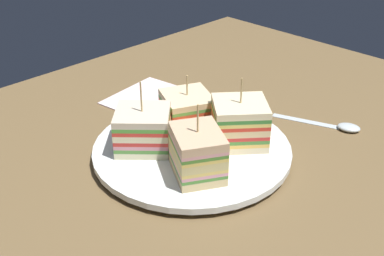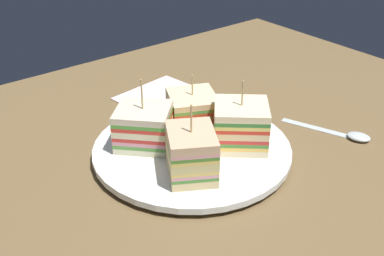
# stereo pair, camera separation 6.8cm
# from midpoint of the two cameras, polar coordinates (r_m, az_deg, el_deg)

# --- Properties ---
(ground_plane) EXTENTS (1.13, 0.85, 0.02)m
(ground_plane) POSITION_cam_midpoint_polar(r_m,az_deg,el_deg) (0.71, 2.75, -3.98)
(ground_plane) COLOR brown
(plate) EXTENTS (0.29, 0.29, 0.02)m
(plate) POSITION_cam_midpoint_polar(r_m,az_deg,el_deg) (0.70, 2.79, -2.67)
(plate) COLOR white
(plate) RESTS_ON ground_plane
(sandwich_wedge_0) EXTENTS (0.10, 0.10, 0.10)m
(sandwich_wedge_0) POSITION_cam_midpoint_polar(r_m,az_deg,el_deg) (0.69, 8.55, 0.22)
(sandwich_wedge_0) COLOR beige
(sandwich_wedge_0) RESTS_ON plate
(sandwich_wedge_1) EXTENTS (0.10, 0.10, 0.08)m
(sandwich_wedge_1) POSITION_cam_midpoint_polar(r_m,az_deg,el_deg) (0.75, 2.67, 2.16)
(sandwich_wedge_1) COLOR #D7BE82
(sandwich_wedge_1) RESTS_ON plate
(sandwich_wedge_2) EXTENTS (0.10, 0.10, 0.10)m
(sandwich_wedge_2) POSITION_cam_midpoint_polar(r_m,az_deg,el_deg) (0.69, -2.88, 0.08)
(sandwich_wedge_2) COLOR beige
(sandwich_wedge_2) RESTS_ON plate
(sandwich_wedge_3) EXTENTS (0.09, 0.10, 0.10)m
(sandwich_wedge_3) POSITION_cam_midpoint_polar(r_m,az_deg,el_deg) (0.62, 3.06, -3.09)
(sandwich_wedge_3) COLOR #DFC083
(sandwich_wedge_3) RESTS_ON plate
(chip_pile) EXTENTS (0.08, 0.06, 0.03)m
(chip_pile) POSITION_cam_midpoint_polar(r_m,az_deg,el_deg) (0.69, 1.75, -1.51)
(chip_pile) COLOR #E3D17A
(chip_pile) RESTS_ON plate
(salad_garnish) EXTENTS (0.08, 0.07, 0.01)m
(salad_garnish) POSITION_cam_midpoint_polar(r_m,az_deg,el_deg) (0.78, 6.36, 1.52)
(salad_garnish) COLOR #62A551
(salad_garnish) RESTS_ON plate
(spoon) EXTENTS (0.07, 0.14, 0.01)m
(spoon) POSITION_cam_midpoint_polar(r_m,az_deg,el_deg) (0.80, 20.17, -0.78)
(spoon) COLOR silver
(spoon) RESTS_ON ground_plane
(napkin) EXTENTS (0.16, 0.14, 0.01)m
(napkin) POSITION_cam_midpoint_polar(r_m,az_deg,el_deg) (0.88, -1.38, 3.79)
(napkin) COLOR silver
(napkin) RESTS_ON ground_plane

